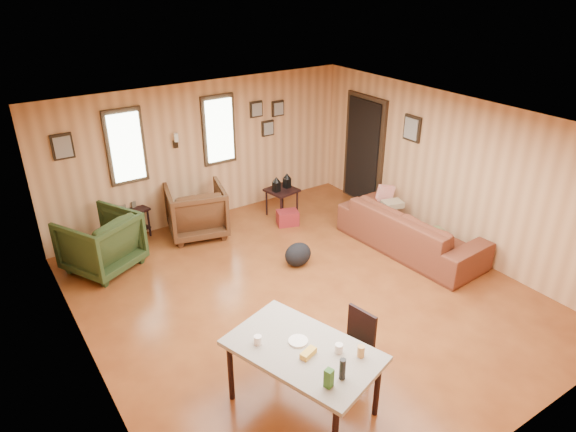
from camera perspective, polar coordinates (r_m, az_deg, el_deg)
name	(u,v)px	position (r m, az deg, el deg)	size (l,w,h in m)	color
room	(304,206)	(6.80, 1.78, 1.14)	(5.54, 6.04, 2.44)	brown
sofa	(411,223)	(8.21, 13.55, -0.76)	(2.38, 0.69, 0.93)	brown
recliner_brown	(196,208)	(8.58, -10.16, 0.83)	(0.91, 0.85, 0.94)	#482915
recliner_green	(100,240)	(7.96, -20.13, -2.50)	(0.93, 0.87, 0.95)	#273719
end_table	(131,218)	(8.76, -17.06, -0.25)	(0.61, 0.58, 0.63)	black
side_table	(282,188)	(9.08, -0.70, 3.12)	(0.55, 0.55, 0.78)	black
cooler	(288,218)	(8.90, -0.05, -0.20)	(0.42, 0.36, 0.26)	maroon
backpack	(298,254)	(7.69, 1.11, -4.30)	(0.48, 0.41, 0.36)	black
sofa_pillows	(409,216)	(8.36, 13.29, 0.03)	(0.76, 1.68, 0.34)	#505630
dining_table	(304,355)	(5.15, 1.79, -15.14)	(1.29, 1.67, 0.96)	gray
dining_chair	(355,343)	(5.66, 7.47, -13.77)	(0.44, 0.44, 0.83)	#273719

